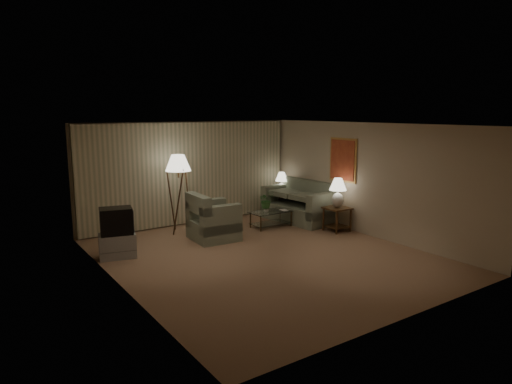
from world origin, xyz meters
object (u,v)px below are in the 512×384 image
Objects in this scene: side_table_far at (281,200)px; crt_tv at (116,221)px; coffee_table at (271,216)px; vase at (266,209)px; floor_lamp at (179,192)px; tv_cabinet at (117,246)px; side_table_near at (337,215)px; armchair at (214,221)px; table_lamp_far at (282,181)px; sofa at (298,205)px; ottoman at (214,227)px; table_lamp_near at (338,190)px.

crt_tv reaches higher than side_table_far.
vase is at bearing -180.00° from coffee_table.
crt_tv is at bearing -176.55° from coffee_table.
floor_lamp is at bearing 158.35° from coffee_table.
tv_cabinet is (-4.07, -0.25, -0.03)m from coffee_table.
side_table_far is at bearing 90.00° from side_table_near.
tv_cabinet is 0.52m from crt_tv.
table_lamp_far is at bearing -64.17° from armchair.
crt_tv is (-5.20, 1.00, 0.36)m from side_table_near.
sofa is 3.00× the size of crt_tv.
armchair is 3.15m from side_table_far.
side_table_near is at bearing 2.48° from tv_cabinet.
side_table_near is 3.07m from ottoman.
side_table_near is 2.28m from side_table_far.
crt_tv is (-5.20, -1.27, -0.20)m from table_lamp_far.
floor_lamp is at bearing -109.16° from sofa.
side_table_far is 0.57m from table_lamp_far.
coffee_table is at bearing -21.65° from floor_lamp.
sofa reaches higher than ottoman.
armchair is 3.16m from table_lamp_near.
side_table_near is 3.96m from floor_lamp.
coffee_table is at bearing 132.07° from side_table_near.
crt_tv reaches higher than side_table_near.
armchair is 7.92× the size of vase.
side_table_near is 4.15× the size of vase.
side_table_far is 5.36m from tv_cabinet.
table_lamp_far reaches higher than tv_cabinet.
table_lamp_near is at bearing -44.36° from vase.
side_table_far is 0.95× the size of table_lamp_far.
tv_cabinet is 1.12× the size of crt_tv.
vase is (2.02, -0.86, -0.52)m from floor_lamp.
crt_tv is 0.37× the size of floor_lamp.
table_lamp_far is 0.57× the size of coffee_table.
vase is at bearing -90.52° from sofa.
crt_tv reaches higher than ottoman.
armchair is 0.40m from ottoman.
vase is (-1.28, -1.03, -0.49)m from table_lamp_far.
crt_tv is (0.00, 0.00, 0.52)m from tv_cabinet.
tv_cabinet is at bearing -166.23° from side_table_far.
floor_lamp is (-3.29, 2.11, -0.03)m from table_lamp_near.
ottoman is (-2.74, -0.92, -0.77)m from table_lamp_far.
tv_cabinet is (-5.20, -1.27, -0.15)m from side_table_far.
side_table_near reaches higher than ottoman.
armchair is (-2.76, -0.27, -0.00)m from sofa.
tv_cabinet is at bearing 169.07° from side_table_near.
table_lamp_near is 3.91m from floor_lamp.
side_table_far is at bearing -64.17° from armchair.
crt_tv is at bearing 0.00° from tv_cabinet.
table_lamp_near reaches higher than coffee_table.
vase is at bearing -80.59° from armchair.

